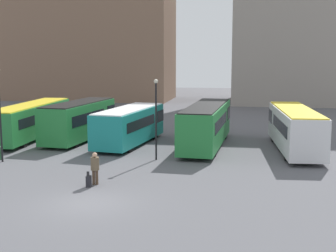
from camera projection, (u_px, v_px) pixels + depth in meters
ground_plane at (89, 203)px, 21.71m from camera, size 160.00×160.00×0.00m
building_block_right at (301, 1)px, 66.88m from camera, size 18.69×15.17×29.10m
bus_0 at (31, 119)px, 38.68m from camera, size 2.96×12.04×2.87m
bus_1 at (80, 120)px, 37.85m from camera, size 3.35×9.40×3.11m
bus_2 at (130, 125)px, 36.06m from camera, size 3.72×9.33×2.82m
bus_3 at (206, 124)px, 35.21m from camera, size 3.06×11.36×3.15m
bus_4 at (295, 128)px, 33.63m from camera, size 3.27×11.00×3.05m
traveler at (95, 166)px, 24.75m from camera, size 0.50×0.50×1.75m
suitcase at (89, 181)px, 24.43m from camera, size 0.28×0.34×0.85m
lamp_post_0 at (156, 112)px, 30.40m from camera, size 0.28×0.28×5.31m
lamp_post_1 at (0, 107)px, 29.74m from camera, size 0.28×0.28×6.07m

